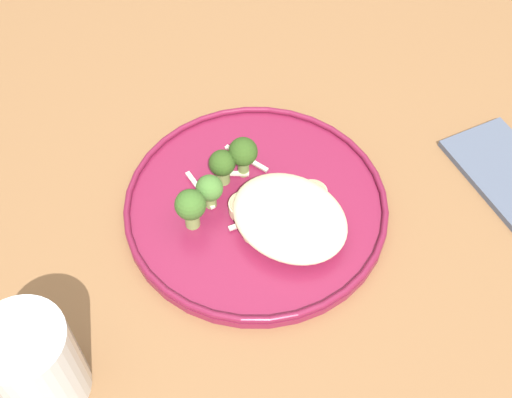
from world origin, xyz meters
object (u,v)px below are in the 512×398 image
seared_scallop_front_small (245,207)px  water_glass (36,366)px  broccoli_floret_near_rim (245,151)px  seared_scallop_on_noodles (312,194)px  seared_scallop_tilted_round (282,227)px  broccoli_floret_right_tilted (191,207)px  seared_scallop_left_edge (254,232)px  dinner_plate (256,205)px  broccoli_floret_left_leaning (210,189)px  broccoli_floret_tall_stalk (222,165)px  folded_napkin (509,175)px

seared_scallop_front_small → water_glass: bearing=-93.9°
seared_scallop_front_small → broccoli_floret_near_rim: 0.06m
seared_scallop_front_small → seared_scallop_on_noodles: seared_scallop_front_small is taller
water_glass → seared_scallop_front_small: bearing=86.1°
seared_scallop_tilted_round → seared_scallop_front_small: 0.05m
broccoli_floret_near_rim → broccoli_floret_right_tilted: bearing=-87.9°
seared_scallop_on_noodles → seared_scallop_left_edge: bearing=-102.0°
dinner_plate → water_glass: (-0.02, -0.28, 0.04)m
seared_scallop_tilted_round → broccoli_floret_left_leaning: (-0.08, -0.02, 0.02)m
seared_scallop_tilted_round → seared_scallop_left_edge: (-0.02, -0.02, 0.00)m
broccoli_floret_near_rim → broccoli_floret_right_tilted: size_ratio=1.04×
broccoli_floret_tall_stalk → broccoli_floret_right_tilted: (0.01, -0.07, 0.00)m
dinner_plate → seared_scallop_on_noodles: bearing=46.0°
seared_scallop_tilted_round → broccoli_floret_tall_stalk: broccoli_floret_tall_stalk is taller
seared_scallop_on_noodles → seared_scallop_tilted_round: bearing=-87.7°
seared_scallop_on_noodles → broccoli_floret_right_tilted: (-0.08, -0.11, 0.02)m
dinner_plate → folded_napkin: dinner_plate is taller
seared_scallop_tilted_round → broccoli_floret_near_rim: bearing=155.0°
broccoli_floret_near_rim → dinner_plate: bearing=-36.3°
seared_scallop_front_small → folded_napkin: size_ratio=0.23×
broccoli_floret_tall_stalk → water_glass: size_ratio=0.44×
seared_scallop_left_edge → broccoli_floret_near_rim: bearing=135.4°
broccoli_floret_right_tilted → broccoli_floret_left_leaning: 0.03m
seared_scallop_on_noodles → folded_napkin: (0.15, 0.18, -0.02)m
seared_scallop_front_small → broccoli_floret_right_tilted: (-0.03, -0.05, 0.02)m
broccoli_floret_left_leaning → folded_napkin: (0.23, 0.25, -0.03)m
seared_scallop_tilted_round → broccoli_floret_left_leaning: bearing=-165.8°
seared_scallop_left_edge → seared_scallop_front_small: bearing=146.4°
broccoli_floret_tall_stalk → seared_scallop_on_noodles: bearing=24.5°
broccoli_floret_left_leaning → water_glass: (0.02, -0.25, 0.01)m
broccoli_floret_right_tilted → seared_scallop_front_small: bearing=54.2°
seared_scallop_left_edge → folded_napkin: size_ratio=0.15×
seared_scallop_front_small → folded_napkin: seared_scallop_front_small is taller
water_glass → broccoli_floret_left_leaning: bearing=94.3°
broccoli_floret_tall_stalk → broccoli_floret_near_rim: (0.01, 0.03, 0.01)m
seared_scallop_front_small → folded_napkin: 0.31m
seared_scallop_left_edge → folded_napkin: (0.17, 0.26, -0.02)m
seared_scallop_on_noodles → broccoli_floret_tall_stalk: bearing=-155.5°
dinner_plate → broccoli_floret_tall_stalk: bearing=177.7°
seared_scallop_front_small → folded_napkin: (0.20, 0.24, -0.02)m
seared_scallop_front_small → broccoli_floret_tall_stalk: bearing=158.4°
broccoli_floret_right_tilted → water_glass: size_ratio=0.50×
seared_scallop_front_small → seared_scallop_tilted_round: bearing=7.6°
broccoli_floret_near_rim → broccoli_floret_left_leaning: (0.00, -0.06, -0.01)m
seared_scallop_left_edge → folded_napkin: 0.31m
folded_napkin → broccoli_floret_right_tilted: bearing=-128.9°
seared_scallop_tilted_round → broccoli_floret_right_tilted: 0.10m
broccoli_floret_tall_stalk → water_glass: water_glass is taller
broccoli_floret_right_tilted → dinner_plate: bearing=60.7°
seared_scallop_front_small → broccoli_floret_tall_stalk: size_ratio=0.75×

